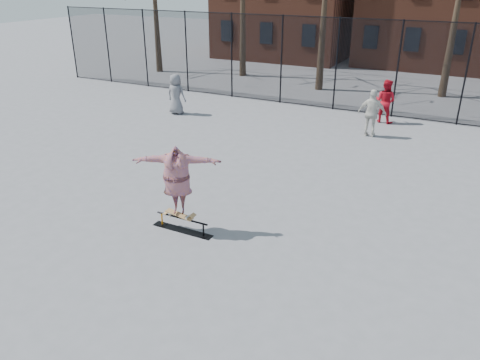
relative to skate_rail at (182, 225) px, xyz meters
The scene contains 8 objects.
ground 1.56m from the skate_rail, 25.58° to the right, with size 100.00×100.00×0.00m, color slate.
skate_rail is the anchor object (origin of this frame).
skateboard 0.27m from the skate_rail, behind, with size 0.77×0.18×0.09m, color #9D733E, non-canonical shape.
skater 1.14m from the skate_rail, behind, with size 2.04×0.56×1.66m, color #52378B.
bystander_grey 10.37m from the skate_rail, 124.80° to the left, with size 0.85×0.55×1.74m, color slate.
bystander_red 11.61m from the skate_rail, 77.87° to the left, with size 0.86×0.67×1.77m, color red.
bystander_white 9.55m from the skate_rail, 75.58° to the left, with size 1.05×0.44×1.79m, color silver.
fence 12.56m from the skate_rail, 83.59° to the left, with size 34.03×0.07×4.00m.
Camera 1 is at (4.29, -7.42, 5.66)m, focal length 35.00 mm.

